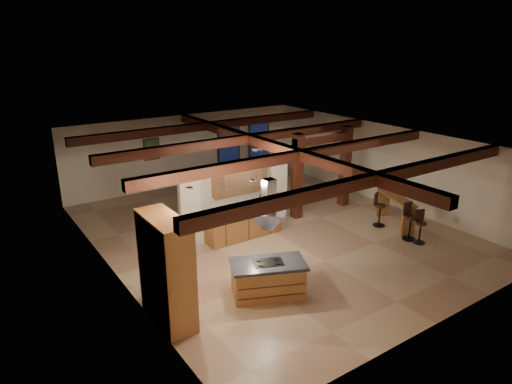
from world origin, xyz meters
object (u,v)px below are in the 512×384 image
at_px(sofa, 243,171).
at_px(bar_counter, 396,206).
at_px(dining_table, 222,202).
at_px(kitchen_island, 268,279).

distance_m(sofa, bar_counter, 7.33).
height_order(dining_table, bar_counter, bar_counter).
distance_m(kitchen_island, dining_table, 5.85).
relative_size(kitchen_island, bar_counter, 1.04).
xyz_separation_m(kitchen_island, bar_counter, (5.93, 1.15, 0.22)).
relative_size(kitchen_island, sofa, 0.87).
bearing_deg(sofa, bar_counter, 95.06).
xyz_separation_m(kitchen_island, dining_table, (1.97, 5.51, -0.15)).
xyz_separation_m(dining_table, bar_counter, (3.96, -4.35, 0.37)).
relative_size(sofa, bar_counter, 1.19).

